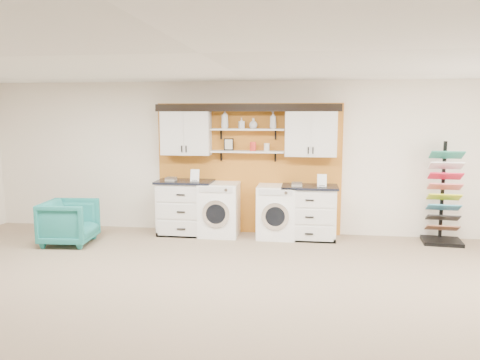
# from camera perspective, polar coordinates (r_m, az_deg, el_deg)

# --- Properties ---
(floor) EXTENTS (10.00, 10.00, 0.00)m
(floor) POSITION_cam_1_polar(r_m,az_deg,el_deg) (5.19, -4.58, -17.18)
(floor) COLOR gray
(floor) RESTS_ON ground
(ceiling) EXTENTS (10.00, 10.00, 0.00)m
(ceiling) POSITION_cam_1_polar(r_m,az_deg,el_deg) (4.73, -4.97, 15.16)
(ceiling) COLOR white
(ceiling) RESTS_ON wall_back
(wall_back) EXTENTS (10.00, 0.00, 10.00)m
(wall_back) POSITION_cam_1_polar(r_m,az_deg,el_deg) (8.68, 1.07, 2.73)
(wall_back) COLOR silver
(wall_back) RESTS_ON floor
(accent_panel) EXTENTS (3.40, 0.07, 2.40)m
(accent_panel) POSITION_cam_1_polar(r_m,az_deg,el_deg) (8.67, 1.04, 1.39)
(accent_panel) COLOR #B86C1F
(accent_panel) RESTS_ON wall_back
(upper_cabinet_left) EXTENTS (0.90, 0.35, 0.84)m
(upper_cabinet_left) POSITION_cam_1_polar(r_m,az_deg,el_deg) (8.66, -6.57, 5.85)
(upper_cabinet_left) COLOR silver
(upper_cabinet_left) RESTS_ON wall_back
(upper_cabinet_right) EXTENTS (0.90, 0.35, 0.84)m
(upper_cabinet_right) POSITION_cam_1_polar(r_m,az_deg,el_deg) (8.38, 8.64, 5.74)
(upper_cabinet_right) COLOR silver
(upper_cabinet_right) RESTS_ON wall_back
(shelf_lower) EXTENTS (1.32, 0.28, 0.03)m
(shelf_lower) POSITION_cam_1_polar(r_m,az_deg,el_deg) (8.47, 0.91, 3.48)
(shelf_lower) COLOR silver
(shelf_lower) RESTS_ON wall_back
(shelf_upper) EXTENTS (1.32, 0.28, 0.03)m
(shelf_upper) POSITION_cam_1_polar(r_m,az_deg,el_deg) (8.45, 0.91, 6.18)
(shelf_upper) COLOR silver
(shelf_upper) RESTS_ON wall_back
(crown_molding) EXTENTS (3.30, 0.41, 0.13)m
(crown_molding) POSITION_cam_1_polar(r_m,az_deg,el_deg) (8.46, 0.93, 8.88)
(crown_molding) COLOR black
(crown_molding) RESTS_ON wall_back
(picture_frame) EXTENTS (0.18, 0.02, 0.22)m
(picture_frame) POSITION_cam_1_polar(r_m,az_deg,el_deg) (8.56, -1.38, 4.37)
(picture_frame) COLOR black
(picture_frame) RESTS_ON shelf_lower
(canister_red) EXTENTS (0.11, 0.11, 0.16)m
(canister_red) POSITION_cam_1_polar(r_m,az_deg,el_deg) (8.45, 1.58, 4.11)
(canister_red) COLOR red
(canister_red) RESTS_ON shelf_lower
(canister_cream) EXTENTS (0.10, 0.10, 0.14)m
(canister_cream) POSITION_cam_1_polar(r_m,az_deg,el_deg) (8.43, 3.28, 4.02)
(canister_cream) COLOR silver
(canister_cream) RESTS_ON shelf_lower
(base_cabinet_left) EXTENTS (1.03, 0.66, 1.00)m
(base_cabinet_left) POSITION_cam_1_polar(r_m,az_deg,el_deg) (8.67, -6.68, -3.34)
(base_cabinet_left) COLOR silver
(base_cabinet_left) RESTS_ON floor
(base_cabinet_right) EXTENTS (0.98, 0.66, 0.96)m
(base_cabinet_right) POSITION_cam_1_polar(r_m,az_deg,el_deg) (8.40, 8.44, -3.90)
(base_cabinet_right) COLOR silver
(base_cabinet_right) RESTS_ON floor
(washer) EXTENTS (0.70, 0.71, 0.97)m
(washer) POSITION_cam_1_polar(r_m,az_deg,el_deg) (8.54, -2.54, -3.57)
(washer) COLOR white
(washer) RESTS_ON floor
(dryer) EXTENTS (0.68, 0.71, 0.95)m
(dryer) POSITION_cam_1_polar(r_m,az_deg,el_deg) (8.41, 4.46, -3.85)
(dryer) COLOR white
(dryer) RESTS_ON floor
(sample_rack) EXTENTS (0.68, 0.58, 1.75)m
(sample_rack) POSITION_cam_1_polar(r_m,az_deg,el_deg) (8.75, 23.51, -3.56)
(sample_rack) COLOR black
(sample_rack) RESTS_ON floor
(armchair) EXTENTS (0.89, 0.87, 0.75)m
(armchair) POSITION_cam_1_polar(r_m,az_deg,el_deg) (8.51, -20.09, -4.85)
(armchair) COLOR #1D7975
(armchair) RESTS_ON floor
(soap_bottle_a) EXTENTS (0.14, 0.14, 0.34)m
(soap_bottle_a) POSITION_cam_1_polar(r_m,az_deg,el_deg) (8.50, -1.86, 7.45)
(soap_bottle_a) COLOR silver
(soap_bottle_a) RESTS_ON shelf_upper
(soap_bottle_b) EXTENTS (0.12, 0.12, 0.19)m
(soap_bottle_b) POSITION_cam_1_polar(r_m,az_deg,el_deg) (8.46, 0.18, 6.95)
(soap_bottle_b) COLOR silver
(soap_bottle_b) RESTS_ON shelf_upper
(soap_bottle_c) EXTENTS (0.21, 0.21, 0.19)m
(soap_bottle_c) POSITION_cam_1_polar(r_m,az_deg,el_deg) (8.43, 1.63, 6.92)
(soap_bottle_c) COLOR silver
(soap_bottle_c) RESTS_ON shelf_upper
(soap_bottle_d) EXTENTS (0.17, 0.17, 0.31)m
(soap_bottle_d) POSITION_cam_1_polar(r_m,az_deg,el_deg) (8.40, 4.05, 7.30)
(soap_bottle_d) COLOR silver
(soap_bottle_d) RESTS_ON shelf_upper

